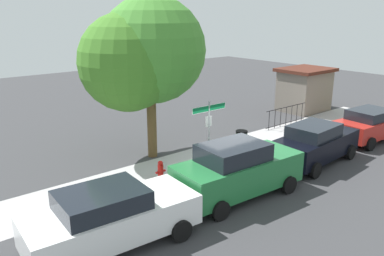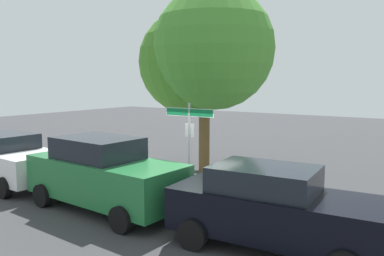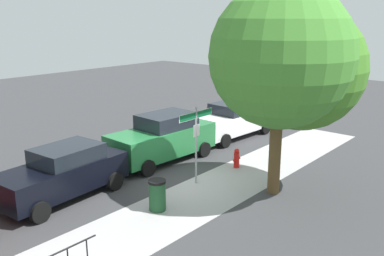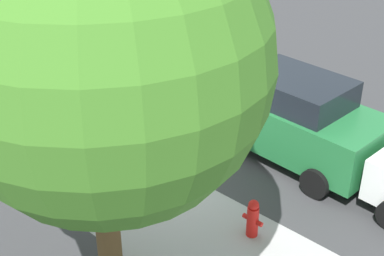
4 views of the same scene
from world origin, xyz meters
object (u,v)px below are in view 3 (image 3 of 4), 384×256
Objects in this scene: shade_tree at (288,60)px; car_black at (63,173)px; fire_hydrant at (237,158)px; trash_bin at (157,195)px; street_sign at (196,129)px; car_green at (163,138)px; car_white at (232,119)px.

shade_tree reaches higher than car_black.
shade_tree reaches higher than fire_hydrant.
fire_hydrant is 4.74m from trash_bin.
street_sign is 2.99m from car_green.
street_sign is 6.44m from car_white.
car_white is 8.82m from trash_bin.
street_sign is 2.80m from fire_hydrant.
street_sign reaches higher than trash_bin.
car_white is 4.89× the size of trash_bin.
car_white is at bearing -159.85° from trash_bin.
street_sign is 0.41× the size of shade_tree.
car_green is 4.83× the size of trash_bin.
fire_hydrant is (-1.26, 2.81, -0.60)m from car_green.
car_green is at bearing 2.68° from car_white.
trash_bin is at bearing 11.43° from street_sign.
fire_hydrant is (-6.07, 2.68, -0.50)m from car_black.
shade_tree reaches higher than street_sign.
car_white is (-4.61, -5.28, -3.63)m from shade_tree.
car_white is at bearing -177.69° from car_green.
fire_hydrant is at bearing 152.14° from car_black.
fire_hydrant is at bearing -112.84° from shade_tree.
car_green is at bearing 177.54° from car_black.
shade_tree reaches higher than car_green.
street_sign reaches higher than car_black.
car_green is 3.14m from fire_hydrant.
fire_hydrant is at bearing -176.37° from trash_bin.
street_sign is 3.59× the size of fire_hydrant.
car_black is 5.72× the size of fire_hydrant.
trash_bin is (4.73, 0.30, 0.11)m from fire_hydrant.
shade_tree is at bearing 129.71° from car_black.
car_black is 3.29m from trash_bin.
shade_tree is at bearing 95.30° from car_green.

